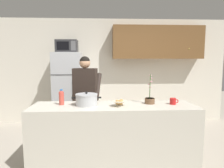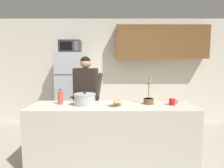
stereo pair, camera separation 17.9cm
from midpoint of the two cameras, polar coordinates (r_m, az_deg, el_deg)
name	(u,v)px [view 1 (the left image)]	position (r m, az deg, el deg)	size (l,w,h in m)	color
ground_plane	(114,164)	(3.32, -1.13, -21.70)	(14.00, 14.00, 0.00)	#B2A899
back_wall_unit	(120,64)	(5.18, 1.24, 5.54)	(6.00, 0.48, 2.60)	silver
kitchen_island	(114,135)	(3.12, -1.15, -14.26)	(2.41, 0.68, 0.92)	beige
refrigerator	(68,90)	(4.90, -13.24, -1.69)	(0.64, 0.68, 1.75)	#B7BABF
microwave	(67,46)	(4.83, -13.62, 10.29)	(0.48, 0.37, 0.28)	#2D2D30
person_near_pot	(85,91)	(3.70, -8.87, -1.93)	(0.56, 0.49, 1.65)	#726656
cooking_pot	(87,100)	(3.01, -8.88, -4.36)	(0.43, 0.32, 0.20)	silver
coffee_mug	(173,101)	(3.15, 15.26, -4.71)	(0.13, 0.09, 0.10)	red
bread_bowl	(120,103)	(2.91, 0.39, -5.32)	(0.22, 0.22, 0.10)	beige
bottle_near_edge	(61,97)	(3.12, -15.65, -3.61)	(0.07, 0.07, 0.23)	#D84C3F
potted_orchid	(150,99)	(3.13, 8.97, -4.26)	(0.15, 0.15, 0.45)	brown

